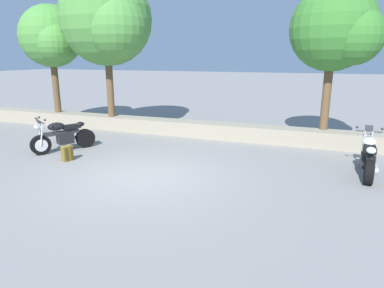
{
  "coord_description": "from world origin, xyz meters",
  "views": [
    {
      "loc": [
        4.06,
        -7.23,
        2.98
      ],
      "look_at": [
        0.89,
        1.2,
        0.65
      ],
      "focal_mm": 31.71,
      "sensor_mm": 36.0,
      "label": 1
    }
  ],
  "objects": [
    {
      "name": "ground_plane",
      "position": [
        0.0,
        0.0,
        0.0
      ],
      "size": [
        120.0,
        120.0,
        0.0
      ],
      "primitive_type": "plane",
      "color": "gray"
    },
    {
      "name": "stone_wall",
      "position": [
        0.0,
        4.8,
        0.28
      ],
      "size": [
        36.0,
        0.8,
        0.55
      ],
      "primitive_type": "cube",
      "color": "gray",
      "rests_on": "ground"
    },
    {
      "name": "motorcycle_black_near_left",
      "position": [
        -3.58,
        1.26,
        0.49
      ],
      "size": [
        1.21,
        1.86,
        1.18
      ],
      "color": "black",
      "rests_on": "ground"
    },
    {
      "name": "motorcycle_white_centre",
      "position": [
        5.36,
        2.15,
        0.49
      ],
      "size": [
        0.67,
        2.07,
        1.18
      ],
      "color": "black",
      "rests_on": "ground"
    },
    {
      "name": "rider_backpack",
      "position": [
        -2.74,
        0.43,
        0.24
      ],
      "size": [
        0.32,
        0.34,
        0.47
      ],
      "color": "brown",
      "rests_on": "ground"
    },
    {
      "name": "leafy_tree_far_left",
      "position": [
        -6.8,
        4.77,
        3.75
      ],
      "size": [
        2.74,
        2.61,
        4.58
      ],
      "color": "brown",
      "rests_on": "stone_wall"
    },
    {
      "name": "leafy_tree_mid_left",
      "position": [
        -3.85,
        4.61,
        4.31
      ],
      "size": [
        3.77,
        3.59,
        5.64
      ],
      "color": "brown",
      "rests_on": "stone_wall"
    },
    {
      "name": "leafy_tree_mid_right",
      "position": [
        4.41,
        4.98,
        3.79
      ],
      "size": [
        2.88,
        2.74,
        4.68
      ],
      "color": "brown",
      "rests_on": "stone_wall"
    }
  ]
}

